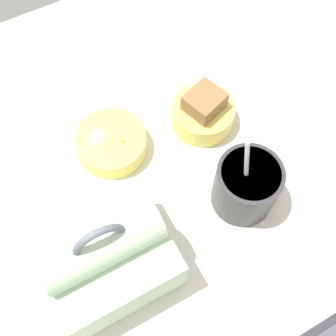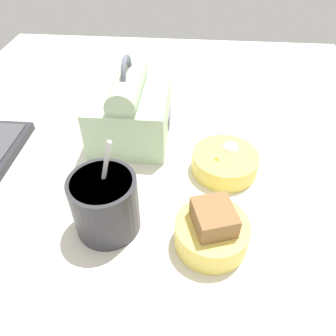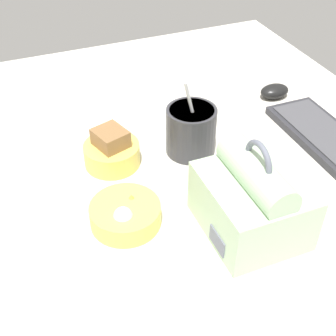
{
  "view_description": "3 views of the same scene",
  "coord_description": "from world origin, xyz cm",
  "px_view_note": "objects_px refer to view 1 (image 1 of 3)",
  "views": [
    {
      "loc": [
        13.01,
        22.42,
        69.69
      ],
      "look_at": [
        -1.81,
        -4.73,
        7.0
      ],
      "focal_mm": 45.0,
      "sensor_mm": 36.0,
      "label": 1
    },
    {
      "loc": [
        -44.11,
        -8.37,
        46.17
      ],
      "look_at": [
        -1.81,
        -4.73,
        7.0
      ],
      "focal_mm": 35.0,
      "sensor_mm": 36.0,
      "label": 2
    },
    {
      "loc": [
        61.73,
        -30.6,
        62.76
      ],
      "look_at": [
        -1.81,
        -4.73,
        7.0
      ],
      "focal_mm": 50.0,
      "sensor_mm": 36.0,
      "label": 3
    }
  ],
  "objects_px": {
    "bento_bowl_sandwich": "(203,112)",
    "bento_bowl_snacks": "(111,143)",
    "lunch_bag": "(108,257)",
    "soup_cup": "(246,186)"
  },
  "relations": [
    {
      "from": "soup_cup",
      "to": "bento_bowl_sandwich",
      "type": "distance_m",
      "value": 0.17
    },
    {
      "from": "soup_cup",
      "to": "bento_bowl_sandwich",
      "type": "bearing_deg",
      "value": -97.13
    },
    {
      "from": "bento_bowl_snacks",
      "to": "bento_bowl_sandwich",
      "type": "bearing_deg",
      "value": 170.94
    },
    {
      "from": "lunch_bag",
      "to": "bento_bowl_snacks",
      "type": "relative_size",
      "value": 1.45
    },
    {
      "from": "lunch_bag",
      "to": "soup_cup",
      "type": "relative_size",
      "value": 1.07
    },
    {
      "from": "bento_bowl_sandwich",
      "to": "bento_bowl_snacks",
      "type": "bearing_deg",
      "value": -9.06
    },
    {
      "from": "bento_bowl_sandwich",
      "to": "bento_bowl_snacks",
      "type": "distance_m",
      "value": 0.18
    },
    {
      "from": "lunch_bag",
      "to": "bento_bowl_sandwich",
      "type": "bearing_deg",
      "value": -147.55
    },
    {
      "from": "lunch_bag",
      "to": "soup_cup",
      "type": "height_order",
      "value": "lunch_bag"
    },
    {
      "from": "lunch_bag",
      "to": "bento_bowl_snacks",
      "type": "height_order",
      "value": "lunch_bag"
    }
  ]
}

